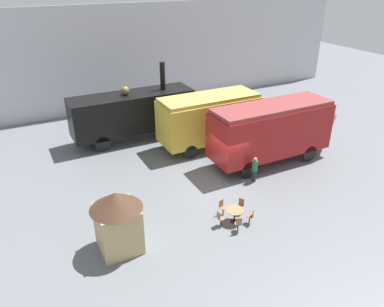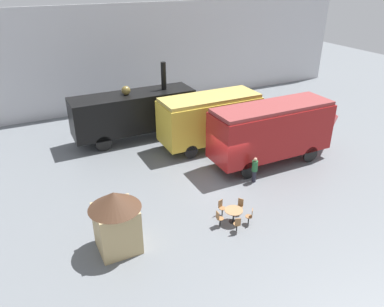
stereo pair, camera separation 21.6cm
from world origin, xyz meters
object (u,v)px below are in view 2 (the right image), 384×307
at_px(cafe_table_near, 234,212).
at_px(cafe_chair_0, 250,215).
at_px(streamlined_locomotive, 280,128).
at_px(passenger_coach_vintage, 210,117).
at_px(ticket_kiosk, 116,218).
at_px(visitor_person, 255,169).
at_px(steam_locomotive, 134,112).

xyz_separation_m(cafe_table_near, cafe_chair_0, (0.66, -0.51, -0.07)).
bearing_deg(streamlined_locomotive, cafe_table_near, -143.95).
relative_size(passenger_coach_vintage, streamlined_locomotive, 0.71).
bearing_deg(ticket_kiosk, passenger_coach_vintage, 41.13).
bearing_deg(cafe_chair_0, ticket_kiosk, 27.03).
distance_m(visitor_person, ticket_kiosk, 9.29).
bearing_deg(ticket_kiosk, cafe_table_near, -6.74).
xyz_separation_m(steam_locomotive, passenger_coach_vintage, (4.38, -3.62, 0.04)).
bearing_deg(passenger_coach_vintage, ticket_kiosk, -138.87).
distance_m(cafe_table_near, visitor_person, 4.32).
xyz_separation_m(visitor_person, ticket_kiosk, (-9.00, -2.16, 0.80)).
height_order(streamlined_locomotive, ticket_kiosk, streamlined_locomotive).
relative_size(steam_locomotive, ticket_kiosk, 3.00).
relative_size(passenger_coach_vintage, cafe_table_near, 7.58).
height_order(streamlined_locomotive, cafe_chair_0, streamlined_locomotive).
distance_m(streamlined_locomotive, cafe_chair_0, 7.84).
distance_m(passenger_coach_vintage, streamlined_locomotive, 5.01).
bearing_deg(cafe_table_near, streamlined_locomotive, 36.05).
height_order(cafe_chair_0, visitor_person, visitor_person).
bearing_deg(passenger_coach_vintage, cafe_table_near, -111.13).
bearing_deg(steam_locomotive, passenger_coach_vintage, -39.57).
xyz_separation_m(steam_locomotive, visitor_person, (4.28, -9.40, -1.23)).
height_order(cafe_table_near, visitor_person, visitor_person).
relative_size(visitor_person, ticket_kiosk, 0.54).
relative_size(cafe_chair_0, ticket_kiosk, 0.29).
distance_m(cafe_table_near, ticket_kiosk, 5.91).
bearing_deg(cafe_chair_0, visitor_person, -89.96).
bearing_deg(streamlined_locomotive, cafe_chair_0, -137.92).
bearing_deg(passenger_coach_vintage, steam_locomotive, 140.43).
xyz_separation_m(steam_locomotive, streamlined_locomotive, (7.38, -7.63, 0.19)).
relative_size(cafe_table_near, ticket_kiosk, 0.31).
xyz_separation_m(steam_locomotive, ticket_kiosk, (-4.72, -11.56, -0.43)).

